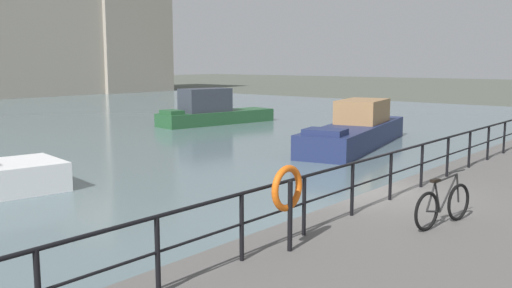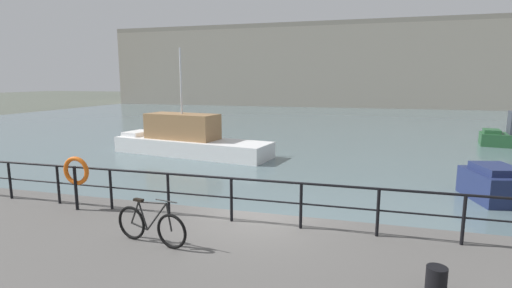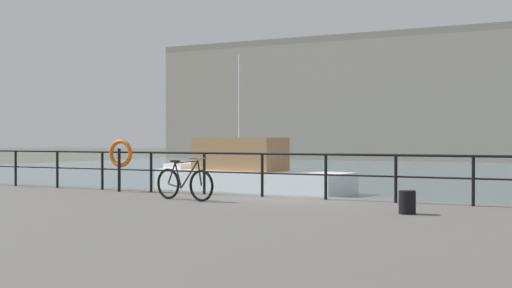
# 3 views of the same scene
# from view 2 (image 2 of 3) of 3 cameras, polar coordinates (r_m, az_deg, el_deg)

# --- Properties ---
(ground_plane) EXTENTS (240.00, 240.00, 0.00)m
(ground_plane) POSITION_cam_2_polar(r_m,az_deg,el_deg) (10.16, 0.13, -14.75)
(ground_plane) COLOR #4C5147
(water_basin) EXTENTS (80.00, 60.00, 0.01)m
(water_basin) POSITION_cam_2_polar(r_m,az_deg,el_deg) (39.43, 11.88, 3.21)
(water_basin) COLOR slate
(water_basin) RESTS_ON ground_plane
(harbor_building) EXTENTS (79.74, 12.47, 18.06)m
(harbor_building) POSITION_cam_2_polar(r_m,az_deg,el_deg) (66.29, 18.98, 11.19)
(harbor_building) COLOR #A89E8E
(harbor_building) RESTS_ON ground_plane
(moored_small_launch) EXTENTS (9.57, 3.92, 5.96)m
(moored_small_launch) POSITION_cam_2_polar(r_m,az_deg,el_deg) (22.00, -10.20, 0.64)
(moored_small_launch) COLOR white
(moored_small_launch) RESTS_ON water_basin
(quay_railing) EXTENTS (23.22, 0.07, 1.08)m
(quay_railing) POSITION_cam_2_polar(r_m,az_deg,el_deg) (9.70, -13.03, -6.15)
(quay_railing) COLOR black
(quay_railing) RESTS_ON quay_promenade
(parked_bicycle) EXTENTS (1.75, 0.39, 0.98)m
(parked_bicycle) POSITION_cam_2_polar(r_m,az_deg,el_deg) (8.23, -15.47, -11.68)
(parked_bicycle) COLOR black
(parked_bicycle) RESTS_ON quay_promenade
(mooring_bollard) EXTENTS (0.32, 0.32, 0.44)m
(mooring_bollard) POSITION_cam_2_polar(r_m,az_deg,el_deg) (6.94, 25.38, -17.95)
(mooring_bollard) COLOR black
(mooring_bollard) RESTS_ON quay_promenade
(life_ring_stand) EXTENTS (0.75, 0.16, 1.40)m
(life_ring_stand) POSITION_cam_2_polar(r_m,az_deg,el_deg) (10.84, -25.33, -3.90)
(life_ring_stand) COLOR black
(life_ring_stand) RESTS_ON quay_promenade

